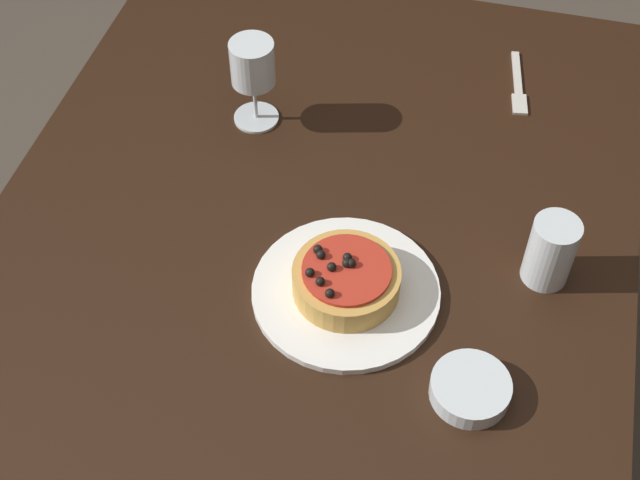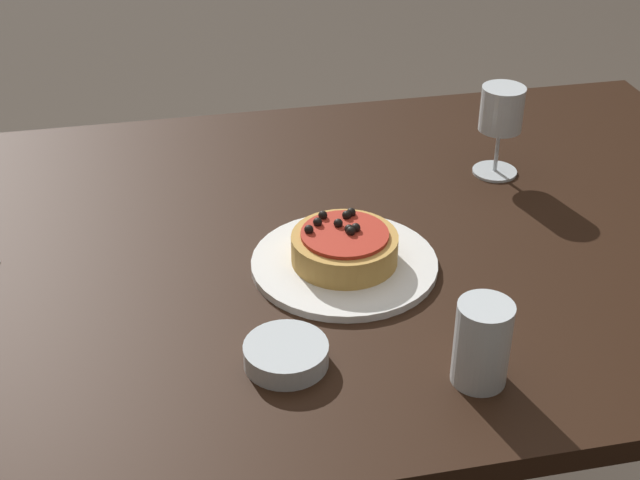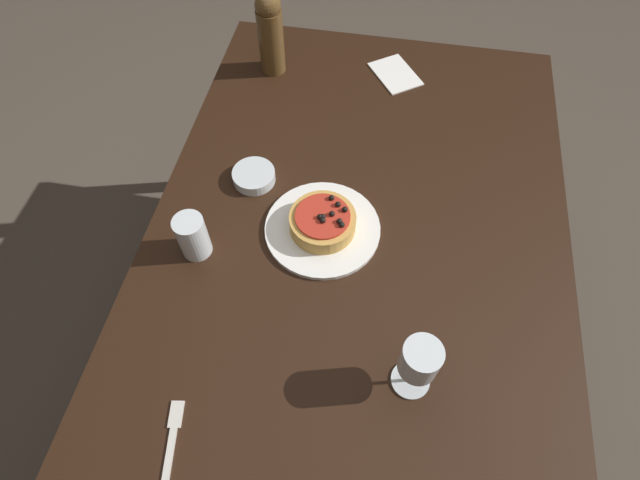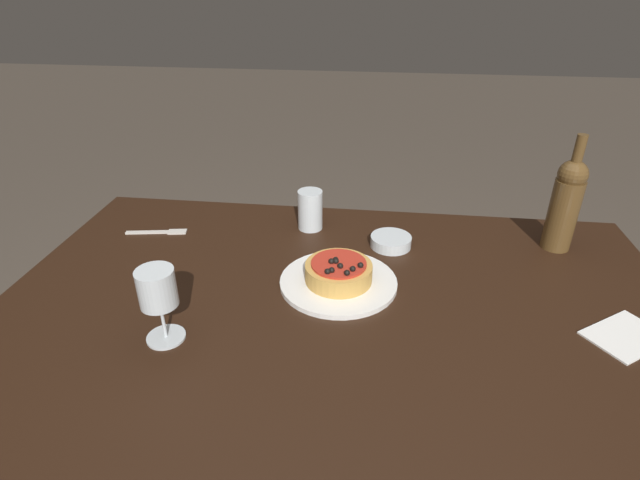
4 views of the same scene
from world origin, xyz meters
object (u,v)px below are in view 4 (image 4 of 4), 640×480
wine_glass (158,291)px  wine_bottle (566,202)px  water_cup (310,210)px  dinner_plate (338,282)px  dining_table (337,332)px  pizza (339,272)px  side_bowl (391,241)px  fork (161,232)px

wine_glass → wine_bottle: (0.90, 0.50, 0.02)m
water_cup → dinner_plate: bearing=-69.1°
dining_table → water_cup: bearing=107.1°
pizza → dining_table: bearing=-86.5°
water_cup → side_bowl: size_ratio=1.04×
wine_bottle → side_bowl: bearing=-173.4°
dinner_plate → side_bowl: side_bowl is taller
wine_glass → fork: bearing=114.1°
dinner_plate → wine_glass: wine_glass is taller
pizza → wine_bottle: bearing=24.2°
dining_table → fork: fork is taller
pizza → side_bowl: 0.24m
dinner_plate → fork: size_ratio=1.63×
wine_glass → side_bowl: wine_glass is taller
dining_table → fork: (-0.54, 0.28, 0.08)m
dining_table → wine_glass: 0.42m
dinner_plate → wine_bottle: (0.57, 0.25, 0.13)m
dinner_plate → fork: dinner_plate is taller
water_cup → side_bowl: 0.25m
water_cup → wine_bottle: bearing=-2.4°
fork → side_bowl: bearing=-9.1°
water_cup → fork: water_cup is taller
dinner_plate → water_cup: bearing=110.9°
pizza → fork: pizza is taller
dining_table → wine_bottle: size_ratio=4.99×
wine_bottle → water_cup: bearing=177.6°
pizza → fork: (-0.53, 0.20, -0.03)m
wine_glass → side_bowl: bearing=44.1°
dinner_plate → side_bowl: (0.12, 0.20, 0.01)m
side_bowl → wine_glass: bearing=-135.9°
side_bowl → fork: 0.66m
dining_table → dinner_plate: bearing=93.6°
dining_table → dinner_plate: (-0.01, 0.09, 0.08)m
pizza → water_cup: water_cup is taller
wine_bottle → fork: (-1.10, -0.06, -0.13)m
dinner_plate → pizza: (0.00, -0.00, 0.03)m
wine_bottle → water_cup: (-0.68, 0.03, -0.07)m
pizza → water_cup: (-0.11, 0.28, 0.02)m
wine_glass → fork: (-0.20, 0.44, -0.11)m
wine_glass → water_cup: (0.23, 0.52, -0.06)m
dining_table → water_cup: 0.41m
dining_table → pizza: pizza is taller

